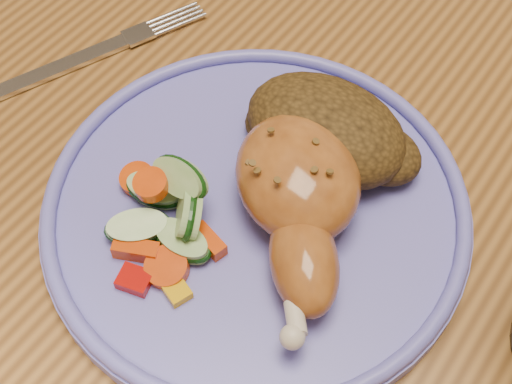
# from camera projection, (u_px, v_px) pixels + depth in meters

# --- Properties ---
(dining_table) EXTENTS (0.90, 1.40, 0.75)m
(dining_table) POSITION_uv_depth(u_px,v_px,m) (350.00, 198.00, 0.58)
(dining_table) COLOR brown
(dining_table) RESTS_ON ground
(plate) EXTENTS (0.28, 0.28, 0.01)m
(plate) POSITION_uv_depth(u_px,v_px,m) (256.00, 210.00, 0.46)
(plate) COLOR #6562C9
(plate) RESTS_ON dining_table
(plate_rim) EXTENTS (0.28, 0.28, 0.01)m
(plate_rim) POSITION_uv_depth(u_px,v_px,m) (256.00, 201.00, 0.45)
(plate_rim) COLOR #6562C9
(plate_rim) RESTS_ON plate
(chicken_leg) EXTENTS (0.13, 0.15, 0.05)m
(chicken_leg) POSITION_uv_depth(u_px,v_px,m) (299.00, 196.00, 0.43)
(chicken_leg) COLOR #AA5E23
(chicken_leg) RESTS_ON plate
(rice_pilaf) EXTENTS (0.12, 0.08, 0.05)m
(rice_pilaf) POSITION_uv_depth(u_px,v_px,m) (329.00, 132.00, 0.47)
(rice_pilaf) COLOR #4A3212
(rice_pilaf) RESTS_ON plate
(vegetable_pile) EXTENTS (0.09, 0.09, 0.05)m
(vegetable_pile) POSITION_uv_depth(u_px,v_px,m) (166.00, 215.00, 0.44)
(vegetable_pile) COLOR #A50A05
(vegetable_pile) RESTS_ON plate
(fork) EXTENTS (0.08, 0.16, 0.00)m
(fork) POSITION_uv_depth(u_px,v_px,m) (86.00, 56.00, 0.55)
(fork) COLOR silver
(fork) RESTS_ON dining_table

